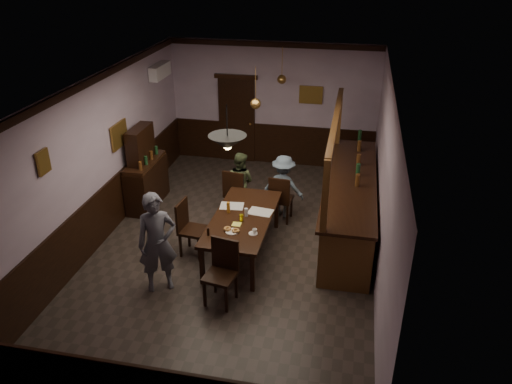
% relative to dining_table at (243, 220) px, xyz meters
% --- Properties ---
extents(room, '(5.01, 8.01, 3.01)m').
position_rel_dining_table_xyz_m(room, '(-0.19, 0.19, 0.81)').
color(room, '#2D2621').
rests_on(room, ground).
extents(dining_table, '(1.05, 2.22, 0.75)m').
position_rel_dining_table_xyz_m(dining_table, '(0.00, 0.00, 0.00)').
color(dining_table, black).
rests_on(dining_table, ground).
extents(chair_far_left, '(0.52, 0.52, 1.03)m').
position_rel_dining_table_xyz_m(chair_far_left, '(-0.43, 1.28, -0.12)').
color(chair_far_left, black).
rests_on(chair_far_left, ground).
extents(chair_far_right, '(0.47, 0.47, 0.99)m').
position_rel_dining_table_xyz_m(chair_far_right, '(0.47, 1.26, -0.15)').
color(chair_far_right, black).
rests_on(chair_far_right, ground).
extents(chair_near, '(0.52, 0.52, 1.04)m').
position_rel_dining_table_xyz_m(chair_near, '(-0.02, -1.32, -0.12)').
color(chair_near, black).
rests_on(chair_near, ground).
extents(chair_side, '(0.49, 0.49, 1.02)m').
position_rel_dining_table_xyz_m(chair_side, '(-0.94, -0.17, -0.13)').
color(chair_side, black).
rests_on(chair_side, ground).
extents(person_standing, '(0.73, 0.65, 1.68)m').
position_rel_dining_table_xyz_m(person_standing, '(-1.08, -1.23, 0.16)').
color(person_standing, '#585864').
rests_on(person_standing, ground).
extents(person_seated_left, '(0.73, 0.64, 1.28)m').
position_rel_dining_table_xyz_m(person_seated_left, '(-0.41, 1.56, -0.04)').
color(person_seated_left, '#485633').
rests_on(person_seated_left, ground).
extents(person_seated_right, '(0.91, 0.62, 1.30)m').
position_rel_dining_table_xyz_m(person_seated_right, '(0.48, 1.54, -0.04)').
color(person_seated_right, slate).
rests_on(person_seated_right, ground).
extents(newspaper_left, '(0.45, 0.35, 0.01)m').
position_rel_dining_table_xyz_m(newspaper_left, '(-0.27, 0.33, 0.07)').
color(newspaper_left, silver).
rests_on(newspaper_left, dining_table).
extents(newspaper_right, '(0.45, 0.35, 0.01)m').
position_rel_dining_table_xyz_m(newspaper_right, '(0.28, 0.22, 0.07)').
color(newspaper_right, silver).
rests_on(newspaper_right, dining_table).
extents(napkin, '(0.15, 0.15, 0.00)m').
position_rel_dining_table_xyz_m(napkin, '(-0.04, -0.28, 0.07)').
color(napkin, '#FFFA5D').
rests_on(napkin, dining_table).
extents(saucer, '(0.15, 0.15, 0.01)m').
position_rel_dining_table_xyz_m(saucer, '(0.30, -0.52, 0.07)').
color(saucer, white).
rests_on(saucer, dining_table).
extents(coffee_cup, '(0.08, 0.08, 0.07)m').
position_rel_dining_table_xyz_m(coffee_cup, '(0.32, -0.51, 0.11)').
color(coffee_cup, white).
rests_on(coffee_cup, saucer).
extents(pastry_plate, '(0.22, 0.22, 0.01)m').
position_rel_dining_table_xyz_m(pastry_plate, '(-0.05, -0.53, 0.07)').
color(pastry_plate, white).
rests_on(pastry_plate, dining_table).
extents(pastry_ring_a, '(0.13, 0.13, 0.04)m').
position_rel_dining_table_xyz_m(pastry_ring_a, '(-0.14, -0.50, 0.10)').
color(pastry_ring_a, '#C68C47').
rests_on(pastry_ring_a, pastry_plate).
extents(pastry_ring_b, '(0.13, 0.13, 0.04)m').
position_rel_dining_table_xyz_m(pastry_ring_b, '(0.01, -0.53, 0.10)').
color(pastry_ring_b, '#C68C47').
rests_on(pastry_ring_b, pastry_plate).
extents(soda_can, '(0.07, 0.07, 0.12)m').
position_rel_dining_table_xyz_m(soda_can, '(0.01, -0.15, 0.12)').
color(soda_can, yellow).
rests_on(soda_can, dining_table).
extents(beer_glass, '(0.06, 0.06, 0.20)m').
position_rel_dining_table_xyz_m(beer_glass, '(-0.27, 0.09, 0.16)').
color(beer_glass, '#BF721E').
rests_on(beer_glass, dining_table).
extents(water_glass, '(0.06, 0.06, 0.15)m').
position_rel_dining_table_xyz_m(water_glass, '(0.06, 0.03, 0.14)').
color(water_glass, silver).
rests_on(water_glass, dining_table).
extents(pepper_mill, '(0.04, 0.04, 0.14)m').
position_rel_dining_table_xyz_m(pepper_mill, '(-0.41, -0.71, 0.13)').
color(pepper_mill, black).
rests_on(pepper_mill, dining_table).
extents(sideboard, '(0.46, 1.30, 1.71)m').
position_rel_dining_table_xyz_m(sideboard, '(-2.40, 1.42, 0.00)').
color(sideboard, black).
rests_on(sideboard, ground).
extents(bar_counter, '(0.94, 4.05, 2.27)m').
position_rel_dining_table_xyz_m(bar_counter, '(1.80, 1.21, -0.11)').
color(bar_counter, '#502D15').
rests_on(bar_counter, ground).
extents(door_back, '(0.90, 0.06, 2.10)m').
position_rel_dining_table_xyz_m(door_back, '(-1.09, 4.14, 0.36)').
color(door_back, black).
rests_on(door_back, ground).
extents(ac_unit, '(0.20, 0.85, 0.30)m').
position_rel_dining_table_xyz_m(ac_unit, '(-2.57, 3.09, 1.76)').
color(ac_unit, white).
rests_on(ac_unit, ground).
extents(picture_left_small, '(0.04, 0.28, 0.36)m').
position_rel_dining_table_xyz_m(picture_left_small, '(-2.65, -1.41, 1.46)').
color(picture_left_small, olive).
rests_on(picture_left_small, ground).
extents(picture_left_large, '(0.04, 0.62, 0.48)m').
position_rel_dining_table_xyz_m(picture_left_large, '(-2.65, 0.99, 1.01)').
color(picture_left_large, olive).
rests_on(picture_left_large, ground).
extents(picture_back, '(0.55, 0.04, 0.42)m').
position_rel_dining_table_xyz_m(picture_back, '(0.71, 4.15, 1.11)').
color(picture_back, olive).
rests_on(picture_back, ground).
extents(pendant_iron, '(0.56, 0.56, 0.68)m').
position_rel_dining_table_xyz_m(pendant_iron, '(-0.02, -0.80, 1.74)').
color(pendant_iron, black).
rests_on(pendant_iron, ground).
extents(pendant_brass_mid, '(0.20, 0.20, 0.81)m').
position_rel_dining_table_xyz_m(pendant_brass_mid, '(-0.09, 1.57, 1.61)').
color(pendant_brass_mid, '#BF8C3F').
rests_on(pendant_brass_mid, ground).
extents(pendant_brass_far, '(0.20, 0.20, 0.81)m').
position_rel_dining_table_xyz_m(pendant_brass_far, '(0.11, 3.48, 1.61)').
color(pendant_brass_far, '#BF8C3F').
rests_on(pendant_brass_far, ground).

